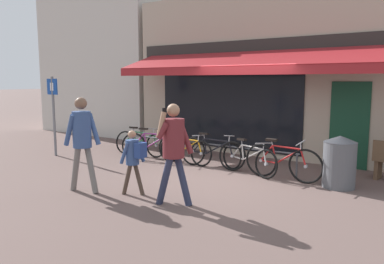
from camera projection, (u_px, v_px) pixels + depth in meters
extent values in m
plane|color=brown|center=(222.00, 176.00, 8.38)|extent=(160.00, 160.00, 0.00)
cube|color=tan|center=(277.00, 74.00, 11.48)|extent=(8.28, 3.00, 4.63)
cube|color=black|center=(226.00, 111.00, 10.90)|extent=(4.55, 0.04, 2.20)
cube|color=#143D28|center=(349.00, 125.00, 9.02)|extent=(0.90, 0.04, 2.10)
cube|color=#282623|center=(256.00, 48.00, 10.14)|extent=(7.86, 0.06, 0.44)
cube|color=maroon|center=(244.00, 59.00, 9.62)|extent=(7.45, 1.46, 0.50)
cube|color=maroon|center=(231.00, 71.00, 9.08)|extent=(7.45, 0.03, 0.20)
cube|color=beige|center=(121.00, 63.00, 15.86)|extent=(5.68, 4.00, 5.71)
cylinder|color=#47494F|center=(203.00, 143.00, 9.43)|extent=(4.95, 0.04, 0.04)
cylinder|color=#47494F|center=(133.00, 145.00, 10.83)|extent=(0.04, 0.04, 0.55)
cylinder|color=#47494F|center=(297.00, 167.00, 8.10)|extent=(0.04, 0.04, 0.55)
torus|color=black|center=(156.00, 145.00, 10.38)|extent=(0.68, 0.20, 0.67)
cylinder|color=#9E9EA3|center=(156.00, 145.00, 10.38)|extent=(0.08, 0.08, 0.08)
torus|color=black|center=(125.00, 142.00, 10.89)|extent=(0.68, 0.20, 0.67)
cylinder|color=#9E9EA3|center=(125.00, 142.00, 10.89)|extent=(0.08, 0.08, 0.08)
cylinder|color=#23703D|center=(144.00, 139.00, 10.57)|extent=(0.60, 0.14, 0.36)
cylinder|color=#23703D|center=(144.00, 133.00, 10.58)|extent=(0.67, 0.10, 0.05)
cylinder|color=#23703D|center=(135.00, 138.00, 10.73)|extent=(0.13, 0.08, 0.35)
cylinder|color=#23703D|center=(130.00, 143.00, 10.80)|extent=(0.38, 0.07, 0.05)
cylinder|color=#23703D|center=(130.00, 137.00, 10.82)|extent=(0.33, 0.11, 0.35)
cylinder|color=#23703D|center=(155.00, 140.00, 10.40)|extent=(0.16, 0.07, 0.32)
cylinder|color=#9E9EA3|center=(134.00, 130.00, 10.75)|extent=(0.06, 0.04, 0.11)
cube|color=black|center=(134.00, 128.00, 10.75)|extent=(0.25, 0.13, 0.06)
cylinder|color=#9E9EA3|center=(154.00, 131.00, 10.42)|extent=(0.03, 0.05, 0.14)
cylinder|color=#9E9EA3|center=(154.00, 129.00, 10.42)|extent=(0.08, 0.52, 0.09)
torus|color=black|center=(171.00, 148.00, 9.86)|extent=(0.72, 0.33, 0.72)
cylinder|color=#9E9EA3|center=(171.00, 148.00, 9.86)|extent=(0.09, 0.09, 0.08)
torus|color=black|center=(134.00, 146.00, 10.18)|extent=(0.72, 0.33, 0.72)
cylinder|color=#9E9EA3|center=(134.00, 146.00, 10.18)|extent=(0.09, 0.09, 0.08)
cylinder|color=#892D7A|center=(157.00, 141.00, 9.98)|extent=(0.58, 0.25, 0.38)
cylinder|color=#892D7A|center=(156.00, 134.00, 9.98)|extent=(0.65, 0.23, 0.05)
cylinder|color=#892D7A|center=(145.00, 140.00, 10.08)|extent=(0.13, 0.05, 0.38)
cylinder|color=#892D7A|center=(140.00, 146.00, 10.13)|extent=(0.38, 0.15, 0.05)
cylinder|color=#892D7A|center=(139.00, 140.00, 10.13)|extent=(0.31, 0.17, 0.38)
cylinder|color=#892D7A|center=(169.00, 141.00, 9.87)|extent=(0.16, 0.04, 0.35)
cylinder|color=#9E9EA3|center=(144.00, 131.00, 10.08)|extent=(0.06, 0.03, 0.11)
cube|color=black|center=(143.00, 129.00, 10.08)|extent=(0.26, 0.17, 0.06)
cylinder|color=#9E9EA3|center=(168.00, 132.00, 9.88)|extent=(0.04, 0.05, 0.14)
cylinder|color=#9E9EA3|center=(168.00, 130.00, 9.88)|extent=(0.18, 0.50, 0.08)
torus|color=black|center=(201.00, 154.00, 9.30)|extent=(0.65, 0.12, 0.65)
cylinder|color=#9E9EA3|center=(201.00, 154.00, 9.30)|extent=(0.07, 0.07, 0.07)
torus|color=black|center=(170.00, 149.00, 9.90)|extent=(0.65, 0.12, 0.65)
cylinder|color=#9E9EA3|center=(170.00, 149.00, 9.90)|extent=(0.07, 0.07, 0.07)
cylinder|color=orange|center=(189.00, 146.00, 9.51)|extent=(0.57, 0.04, 0.35)
cylinder|color=orange|center=(188.00, 140.00, 9.52)|extent=(0.63, 0.06, 0.05)
cylinder|color=orange|center=(180.00, 145.00, 9.70)|extent=(0.12, 0.07, 0.34)
cylinder|color=orange|center=(175.00, 150.00, 9.79)|extent=(0.36, 0.05, 0.05)
cylinder|color=orange|center=(174.00, 144.00, 9.80)|extent=(0.31, 0.05, 0.34)
cylinder|color=orange|center=(200.00, 147.00, 9.32)|extent=(0.15, 0.07, 0.31)
cylinder|color=#9E9EA3|center=(178.00, 136.00, 9.71)|extent=(0.06, 0.04, 0.11)
cube|color=black|center=(178.00, 133.00, 9.72)|extent=(0.24, 0.11, 0.06)
cylinder|color=#9E9EA3|center=(198.00, 138.00, 9.34)|extent=(0.03, 0.04, 0.14)
cylinder|color=#9E9EA3|center=(198.00, 135.00, 9.33)|extent=(0.04, 0.52, 0.07)
torus|color=black|center=(232.00, 156.00, 8.87)|extent=(0.71, 0.17, 0.70)
cylinder|color=#9E9EA3|center=(232.00, 156.00, 8.87)|extent=(0.07, 0.07, 0.08)
torus|color=black|center=(193.00, 151.00, 9.46)|extent=(0.71, 0.17, 0.70)
cylinder|color=#9E9EA3|center=(193.00, 151.00, 9.46)|extent=(0.07, 0.07, 0.08)
cylinder|color=black|center=(217.00, 148.00, 9.09)|extent=(0.61, 0.11, 0.37)
cylinder|color=black|center=(216.00, 140.00, 9.11)|extent=(0.68, 0.06, 0.05)
cylinder|color=black|center=(205.00, 146.00, 9.27)|extent=(0.13, 0.10, 0.37)
cylinder|color=black|center=(200.00, 152.00, 9.36)|extent=(0.39, 0.04, 0.05)
cylinder|color=black|center=(199.00, 145.00, 9.38)|extent=(0.33, 0.10, 0.37)
cylinder|color=black|center=(231.00, 149.00, 8.90)|extent=(0.16, 0.09, 0.34)
cylinder|color=#9E9EA3|center=(204.00, 137.00, 9.30)|extent=(0.06, 0.04, 0.11)
cube|color=black|center=(204.00, 134.00, 9.31)|extent=(0.24, 0.11, 0.06)
cylinder|color=#9E9EA3|center=(229.00, 139.00, 8.93)|extent=(0.03, 0.05, 0.14)
cylinder|color=#9E9EA3|center=(229.00, 136.00, 8.93)|extent=(0.04, 0.52, 0.10)
torus|color=black|center=(266.00, 164.00, 8.12)|extent=(0.65, 0.31, 0.65)
cylinder|color=#9E9EA3|center=(266.00, 164.00, 8.12)|extent=(0.09, 0.09, 0.08)
torus|color=black|center=(232.00, 156.00, 8.98)|extent=(0.65, 0.31, 0.65)
cylinder|color=#9E9EA3|center=(232.00, 156.00, 8.98)|extent=(0.09, 0.09, 0.08)
cylinder|color=#BCB7B2|center=(253.00, 155.00, 8.43)|extent=(0.59, 0.20, 0.35)
cylinder|color=#BCB7B2|center=(252.00, 147.00, 8.45)|extent=(0.64, 0.25, 0.05)
cylinder|color=#BCB7B2|center=(243.00, 152.00, 8.70)|extent=(0.11, 0.10, 0.34)
cylinder|color=#BCB7B2|center=(238.00, 158.00, 8.83)|extent=(0.37, 0.16, 0.05)
cylinder|color=#BCB7B2|center=(237.00, 150.00, 8.85)|extent=(0.32, 0.11, 0.34)
cylinder|color=#BCB7B2|center=(265.00, 157.00, 8.15)|extent=(0.15, 0.11, 0.31)
cylinder|color=#9E9EA3|center=(242.00, 143.00, 8.72)|extent=(0.06, 0.05, 0.11)
cube|color=black|center=(242.00, 139.00, 8.73)|extent=(0.26, 0.18, 0.06)
cylinder|color=#9E9EA3|center=(264.00, 146.00, 8.18)|extent=(0.04, 0.04, 0.14)
cylinder|color=#9E9EA3|center=(264.00, 143.00, 8.17)|extent=(0.19, 0.50, 0.07)
torus|color=black|center=(306.00, 166.00, 7.70)|extent=(0.74, 0.12, 0.74)
cylinder|color=#9E9EA3|center=(306.00, 166.00, 7.70)|extent=(0.07, 0.07, 0.07)
torus|color=black|center=(261.00, 160.00, 8.29)|extent=(0.74, 0.12, 0.74)
cylinder|color=#9E9EA3|center=(261.00, 160.00, 8.29)|extent=(0.07, 0.07, 0.07)
cylinder|color=#B21E1E|center=(288.00, 156.00, 7.89)|extent=(0.56, 0.08, 0.39)
cylinder|color=#B21E1E|center=(286.00, 147.00, 7.88)|extent=(0.62, 0.05, 0.05)
cylinder|color=#B21E1E|center=(274.00, 154.00, 8.07)|extent=(0.12, 0.07, 0.39)
cylinder|color=#B21E1E|center=(268.00, 162.00, 8.19)|extent=(0.35, 0.04, 0.05)
cylinder|color=#B21E1E|center=(267.00, 153.00, 8.17)|extent=(0.31, 0.07, 0.39)
cylinder|color=#B21E1E|center=(303.00, 158.00, 7.70)|extent=(0.15, 0.06, 0.36)
cylinder|color=#9E9EA3|center=(272.00, 143.00, 8.05)|extent=(0.06, 0.04, 0.11)
cube|color=black|center=(271.00, 140.00, 8.05)|extent=(0.24, 0.11, 0.06)
cylinder|color=#9E9EA3|center=(301.00, 146.00, 7.68)|extent=(0.03, 0.04, 0.14)
cylinder|color=#9E9EA3|center=(301.00, 143.00, 7.67)|extent=(0.04, 0.52, 0.06)
cylinder|color=#282D47|center=(165.00, 181.00, 6.38)|extent=(0.36, 0.13, 0.87)
cylinder|color=#282D47|center=(183.00, 181.00, 6.42)|extent=(0.36, 0.13, 0.87)
cylinder|color=maroon|center=(174.00, 138.00, 6.30)|extent=(0.38, 0.38, 0.66)
sphere|color=#A87A5B|center=(173.00, 110.00, 6.23)|extent=(0.22, 0.22, 0.22)
cylinder|color=maroon|center=(185.00, 137.00, 6.42)|extent=(0.31, 0.18, 0.59)
cylinder|color=maroon|center=(163.00, 131.00, 6.12)|extent=(0.24, 0.21, 0.30)
cylinder|color=#A87A5B|center=(161.00, 125.00, 6.14)|extent=(0.16, 0.21, 0.44)
cube|color=black|center=(164.00, 112.00, 6.13)|extent=(0.02, 0.07, 0.14)
cylinder|color=#47382D|center=(127.00, 180.00, 6.97)|extent=(0.25, 0.10, 0.60)
cylinder|color=#47382D|center=(139.00, 179.00, 7.00)|extent=(0.25, 0.10, 0.60)
cylinder|color=#334C7F|center=(132.00, 152.00, 6.92)|extent=(0.27, 0.27, 0.46)
sphere|color=#A87A5B|center=(132.00, 135.00, 6.87)|extent=(0.15, 0.15, 0.15)
cylinder|color=#334C7F|center=(140.00, 151.00, 7.00)|extent=(0.21, 0.13, 0.41)
cylinder|color=#334C7F|center=(124.00, 153.00, 6.83)|extent=(0.21, 0.13, 0.41)
cube|color=navy|center=(141.00, 150.00, 6.81)|extent=(0.16, 0.22, 0.28)
cylinder|color=slate|center=(76.00, 169.00, 7.17)|extent=(0.37, 0.17, 0.90)
cylinder|color=slate|center=(91.00, 170.00, 7.13)|extent=(0.37, 0.17, 0.90)
cylinder|color=#334C7F|center=(82.00, 130.00, 7.04)|extent=(0.40, 0.40, 0.69)
sphere|color=brown|center=(81.00, 103.00, 6.97)|extent=(0.23, 0.23, 0.23)
cylinder|color=#334C7F|center=(94.00, 129.00, 7.11)|extent=(0.30, 0.12, 0.61)
cylinder|color=#334C7F|center=(69.00, 130.00, 6.97)|extent=(0.30, 0.12, 0.61)
cylinder|color=#515459|center=(339.00, 165.00, 7.45)|extent=(0.63, 0.63, 0.92)
cone|color=#33353A|center=(341.00, 139.00, 7.37)|extent=(0.65, 0.65, 0.13)
cylinder|color=slate|center=(54.00, 117.00, 10.53)|extent=(0.07, 0.07, 2.23)
cube|color=#14429E|center=(52.00, 87.00, 10.41)|extent=(0.44, 0.02, 0.44)
cube|color=white|center=(52.00, 87.00, 10.39)|extent=(0.14, 0.01, 0.22)
cube|color=brown|center=(378.00, 168.00, 8.14)|extent=(0.13, 0.36, 0.45)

